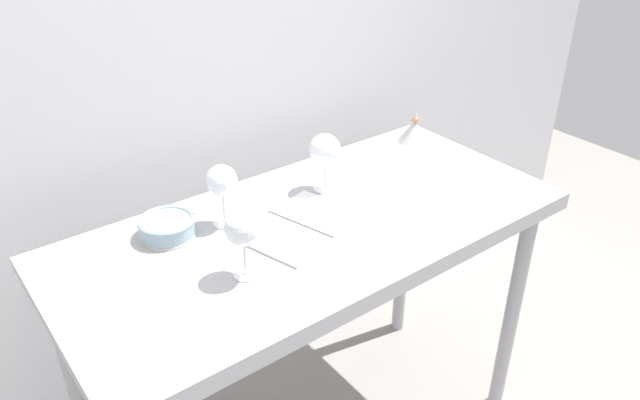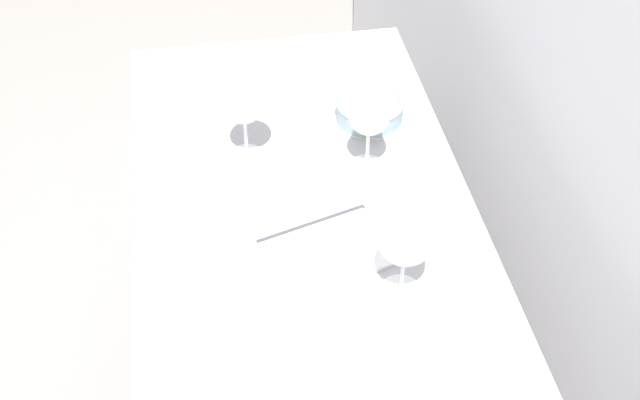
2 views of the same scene
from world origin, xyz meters
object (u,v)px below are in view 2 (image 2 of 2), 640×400
(wine_glass_near_left, at_px, (243,103))
(tasting_bowl, at_px, (369,109))
(wine_glass_far_right, at_px, (406,241))
(open_notebook, at_px, (309,225))
(wine_glass_far_left, at_px, (369,117))

(wine_glass_near_left, xyz_separation_m, tasting_bowl, (-0.07, 0.27, -0.10))
(wine_glass_far_right, bearing_deg, open_notebook, -144.28)
(wine_glass_far_left, relative_size, tasting_bowl, 1.17)
(wine_glass_far_right, bearing_deg, wine_glass_far_left, 178.17)
(tasting_bowl, bearing_deg, open_notebook, -30.56)
(open_notebook, bearing_deg, wine_glass_far_right, 19.54)
(open_notebook, xyz_separation_m, tasting_bowl, (-0.30, 0.18, 0.02))
(wine_glass_far_left, bearing_deg, wine_glass_far_right, -1.83)
(wine_glass_near_left, relative_size, tasting_bowl, 1.21)
(wine_glass_far_right, relative_size, tasting_bowl, 1.19)
(wine_glass_far_right, xyz_separation_m, open_notebook, (-0.18, -0.13, -0.12))
(wine_glass_far_right, distance_m, wine_glass_far_left, 0.33)
(tasting_bowl, bearing_deg, wine_glass_near_left, -74.74)
(wine_glass_far_left, distance_m, wine_glass_near_left, 0.25)
(wine_glass_near_left, bearing_deg, wine_glass_far_left, 71.83)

